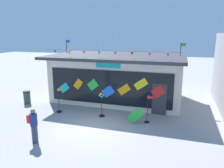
% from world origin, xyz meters
% --- Properties ---
extents(ground_plane, '(80.00, 80.00, 0.00)m').
position_xyz_m(ground_plane, '(0.00, 0.00, 0.00)').
color(ground_plane, gray).
extents(kite_shop_building, '(9.77, 6.10, 4.54)m').
position_xyz_m(kite_shop_building, '(-0.04, 5.64, 1.77)').
color(kite_shop_building, beige).
rests_on(kite_shop_building, ground_plane).
extents(wind_spinner_far_left, '(0.60, 0.35, 1.63)m').
position_xyz_m(wind_spinner_far_left, '(-2.81, 1.60, 1.06)').
color(wind_spinner_far_left, black).
rests_on(wind_spinner_far_left, ground_plane).
extents(wind_spinner_left, '(0.37, 0.37, 1.52)m').
position_xyz_m(wind_spinner_left, '(-0.01, 1.71, 0.73)').
color(wind_spinner_left, black).
rests_on(wind_spinner_left, ground_plane).
extents(wind_spinner_center_left, '(0.68, 0.30, 1.64)m').
position_xyz_m(wind_spinner_center_left, '(3.02, 1.59, 1.24)').
color(wind_spinner_center_left, black).
rests_on(wind_spinner_center_left, ground_plane).
extents(person_near_camera, '(0.46, 0.34, 1.68)m').
position_xyz_m(person_near_camera, '(-1.89, -2.38, 0.89)').
color(person_near_camera, '#333D56').
rests_on(person_near_camera, ground_plane).
extents(trash_bin, '(0.52, 0.52, 0.95)m').
position_xyz_m(trash_bin, '(-6.09, 2.45, 0.48)').
color(trash_bin, '#2D4238').
rests_on(trash_bin, ground_plane).
extents(display_kite_on_ground, '(1.00, 0.17, 1.00)m').
position_xyz_m(display_kite_on_ground, '(2.23, 1.23, 0.50)').
color(display_kite_on_ground, green).
rests_on(display_kite_on_ground, ground_plane).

